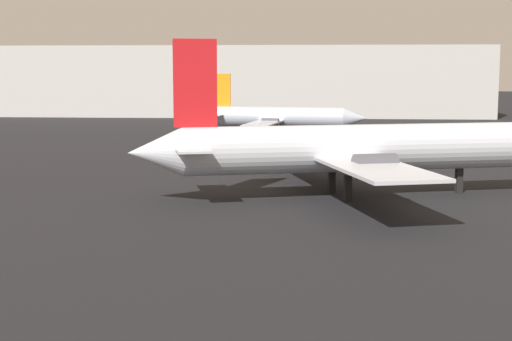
# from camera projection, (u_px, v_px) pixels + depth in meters

# --- Properties ---
(airplane_distant) EXTENTS (31.45, 26.34, 10.91)m
(airplane_distant) POSITION_uv_depth(u_px,v_px,m) (353.00, 148.00, 53.27)
(airplane_distant) COLOR silver
(airplane_distant) RESTS_ON ground_plane
(airplane_far_right) EXTENTS (22.51, 22.06, 8.31)m
(airplane_far_right) POSITION_uv_depth(u_px,v_px,m) (278.00, 117.00, 97.93)
(airplane_far_right) COLOR #B2BCCC
(airplane_far_right) RESTS_ON ground_plane
(terminal_building) EXTENTS (96.36, 23.35, 13.16)m
(terminal_building) POSITION_uv_depth(u_px,v_px,m) (234.00, 81.00, 148.81)
(terminal_building) COLOR #B7B7B2
(terminal_building) RESTS_ON ground_plane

